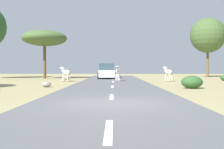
{
  "coord_description": "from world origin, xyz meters",
  "views": [
    {
      "loc": [
        0.08,
        -9.14,
        1.31
      ],
      "look_at": [
        -0.07,
        9.79,
        0.81
      ],
      "focal_mm": 41.56,
      "sensor_mm": 36.0,
      "label": 1
    }
  ],
  "objects": [
    {
      "name": "bush_3",
      "position": [
        4.99,
        7.19,
        0.4
      ],
      "size": [
        1.34,
        1.21,
        0.8
      ],
      "primitive_type": "ellipsoid",
      "color": "#2D5628",
      "rests_on": "ground_plane"
    },
    {
      "name": "tree_1",
      "position": [
        12.92,
        26.47,
        5.71
      ],
      "size": [
        4.76,
        4.76,
        8.11
      ],
      "color": "brown",
      "rests_on": "ground_plane"
    },
    {
      "name": "rock_0",
      "position": [
        -5.07,
        18.66,
        0.24
      ],
      "size": [
        0.67,
        0.71,
        0.47
      ],
      "primitive_type": "ellipsoid",
      "color": "#A89E8C",
      "rests_on": "ground_plane"
    },
    {
      "name": "road",
      "position": [
        -0.02,
        0.0,
        0.03
      ],
      "size": [
        6.0,
        64.0,
        0.05
      ],
      "primitive_type": "cube",
      "color": "#56595B",
      "rests_on": "ground_plane"
    },
    {
      "name": "zebra_0",
      "position": [
        0.44,
        15.17,
        0.92
      ],
      "size": [
        0.57,
        1.54,
        1.46
      ],
      "rotation": [
        0.0,
        0.0,
        2.97
      ],
      "color": "silver",
      "rests_on": "road"
    },
    {
      "name": "car_0",
      "position": [
        -0.75,
        26.1,
        0.85
      ],
      "size": [
        2.06,
        4.36,
        1.74
      ],
      "rotation": [
        0.0,
        0.0,
        0.01
      ],
      "color": "#1E479E",
      "rests_on": "road"
    },
    {
      "name": "zebra_1",
      "position": [
        -4.48,
        15.2,
        0.85
      ],
      "size": [
        1.28,
        1.13,
        1.43
      ],
      "rotation": [
        0.0,
        0.0,
        0.87
      ],
      "color": "silver",
      "rests_on": "ground_plane"
    },
    {
      "name": "lane_markings",
      "position": [
        -0.02,
        -1.0,
        0.05
      ],
      "size": [
        0.16,
        56.0,
        0.01
      ],
      "color": "silver",
      "rests_on": "road"
    },
    {
      "name": "tree_2",
      "position": [
        -8.27,
        21.94,
        4.82
      ],
      "size": [
        5.34,
        5.34,
        5.78
      ],
      "color": "brown",
      "rests_on": "ground_plane"
    },
    {
      "name": "zebra_4",
      "position": [
        5.25,
        15.62,
        0.87
      ],
      "size": [
        0.84,
        1.46,
        1.46
      ],
      "rotation": [
        0.0,
        0.0,
        0.41
      ],
      "color": "silver",
      "rests_on": "ground_plane"
    },
    {
      "name": "rock_1",
      "position": [
        -4.46,
        8.15,
        0.19
      ],
      "size": [
        0.61,
        0.55,
        0.38
      ],
      "primitive_type": "ellipsoid",
      "color": "gray",
      "rests_on": "ground_plane"
    },
    {
      "name": "ground_plane",
      "position": [
        0.0,
        0.0,
        0.0
      ],
      "size": [
        90.0,
        90.0,
        0.0
      ],
      "primitive_type": "plane",
      "color": "#998E60"
    },
    {
      "name": "car_1",
      "position": [
        -0.82,
        20.75,
        0.85
      ],
      "size": [
        2.2,
        4.43,
        1.74
      ],
      "rotation": [
        0.0,
        0.0,
        0.05
      ],
      "color": "silver",
      "rests_on": "road"
    }
  ]
}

